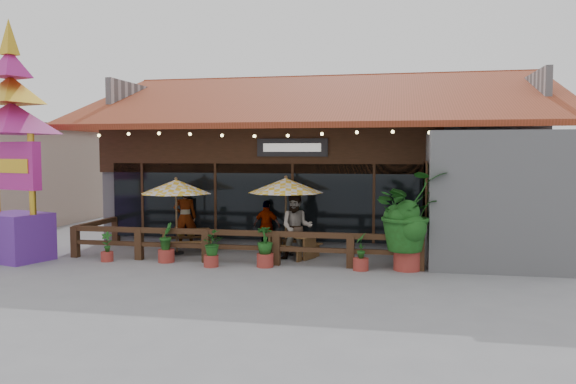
% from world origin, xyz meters
% --- Properties ---
extents(ground, '(100.00, 100.00, 0.00)m').
position_xyz_m(ground, '(0.00, 0.00, 0.00)').
color(ground, gray).
rests_on(ground, ground).
extents(restaurant_building, '(15.50, 14.73, 6.09)m').
position_xyz_m(restaurant_building, '(0.26, 6.61, 2.21)').
color(restaurant_building, '#AFB0B5').
rests_on(restaurant_building, ground).
extents(patio_railing, '(10.00, 2.60, 0.92)m').
position_xyz_m(patio_railing, '(-2.25, -0.27, 0.61)').
color(patio_railing, '#462E19').
rests_on(patio_railing, ground).
extents(umbrella_left, '(2.35, 2.35, 2.31)m').
position_xyz_m(umbrella_left, '(-3.81, 0.59, 2.02)').
color(umbrella_left, brown).
rests_on(umbrella_left, ground).
extents(umbrella_right, '(2.60, 2.60, 2.37)m').
position_xyz_m(umbrella_right, '(-0.52, 0.91, 2.07)').
color(umbrella_right, brown).
rests_on(umbrella_right, ground).
extents(picnic_table_left, '(1.86, 1.76, 0.71)m').
position_xyz_m(picnic_table_left, '(-3.59, 0.73, 0.48)').
color(picnic_table_left, brown).
rests_on(picnic_table_left, ground).
extents(picnic_table_right, '(1.74, 1.64, 0.66)m').
position_xyz_m(picnic_table_right, '(-0.30, 0.72, 0.45)').
color(picnic_table_right, brown).
rests_on(picnic_table_right, ground).
extents(thai_sign_tower, '(3.35, 3.35, 7.24)m').
position_xyz_m(thai_sign_tower, '(-7.89, -1.24, 3.83)').
color(thai_sign_tower, '#5D2895').
rests_on(thai_sign_tower, ground).
extents(tropical_plant, '(2.40, 2.30, 2.57)m').
position_xyz_m(tropical_plant, '(2.96, -0.49, 1.47)').
color(tropical_plant, '#9A322A').
rests_on(tropical_plant, ground).
extents(diner_a, '(0.83, 0.69, 1.97)m').
position_xyz_m(diner_a, '(-3.95, 1.64, 0.98)').
color(diner_a, '#3D2113').
rests_on(diner_a, ground).
extents(diner_b, '(0.97, 0.78, 1.89)m').
position_xyz_m(diner_b, '(-0.09, 0.27, 0.94)').
color(diner_b, '#3D2113').
rests_on(diner_b, ground).
extents(diner_c, '(0.99, 0.62, 1.57)m').
position_xyz_m(diner_c, '(-1.25, 1.59, 0.79)').
color(diner_c, '#3D2113').
rests_on(diner_c, ground).
extents(planter_a, '(0.34, 0.34, 0.84)m').
position_xyz_m(planter_a, '(-5.27, -0.92, 0.35)').
color(planter_a, '#9A322A').
rests_on(planter_a, ground).
extents(planter_b, '(0.45, 0.45, 1.11)m').
position_xyz_m(planter_b, '(-3.59, -0.70, 0.50)').
color(planter_b, '#9A322A').
rests_on(planter_b, ground).
extents(planter_c, '(0.77, 0.77, 0.96)m').
position_xyz_m(planter_c, '(-2.16, -1.07, 0.54)').
color(planter_c, '#9A322A').
rests_on(planter_c, ground).
extents(planter_d, '(0.51, 0.51, 1.09)m').
position_xyz_m(planter_d, '(-0.74, -0.81, 0.53)').
color(planter_d, '#9A322A').
rests_on(planter_d, ground).
extents(planter_e, '(0.40, 0.40, 0.98)m').
position_xyz_m(planter_e, '(1.79, -0.75, 0.41)').
color(planter_e, '#9A322A').
rests_on(planter_e, ground).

